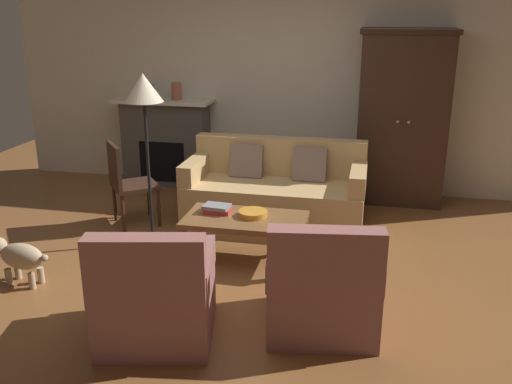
# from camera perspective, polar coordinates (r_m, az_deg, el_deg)

# --- Properties ---
(ground_plane) EXTENTS (9.60, 9.60, 0.00)m
(ground_plane) POSITION_cam_1_polar(r_m,az_deg,el_deg) (5.03, -1.60, -7.86)
(ground_plane) COLOR brown
(back_wall) EXTENTS (7.20, 0.10, 2.80)m
(back_wall) POSITION_cam_1_polar(r_m,az_deg,el_deg) (7.07, 3.29, 11.62)
(back_wall) COLOR silver
(back_wall) RESTS_ON ground
(fireplace) EXTENTS (1.26, 0.48, 1.12)m
(fireplace) POSITION_cam_1_polar(r_m,az_deg,el_deg) (7.37, -9.18, 5.13)
(fireplace) COLOR #4C4947
(fireplace) RESTS_ON ground
(armoire) EXTENTS (1.06, 0.57, 2.01)m
(armoire) POSITION_cam_1_polar(r_m,az_deg,el_deg) (6.72, 14.74, 7.33)
(armoire) COLOR #382319
(armoire) RESTS_ON ground
(couch) EXTENTS (1.92, 0.86, 0.86)m
(couch) POSITION_cam_1_polar(r_m,az_deg,el_deg) (6.05, 1.99, -0.02)
(couch) COLOR tan
(couch) RESTS_ON ground
(coffee_table) EXTENTS (1.10, 0.60, 0.42)m
(coffee_table) POSITION_cam_1_polar(r_m,az_deg,el_deg) (5.06, -1.11, -3.18)
(coffee_table) COLOR brown
(coffee_table) RESTS_ON ground
(fruit_bowl) EXTENTS (0.26, 0.26, 0.05)m
(fruit_bowl) POSITION_cam_1_polar(r_m,az_deg,el_deg) (5.06, -0.32, -2.21)
(fruit_bowl) COLOR orange
(fruit_bowl) RESTS_ON coffee_table
(book_stack) EXTENTS (0.26, 0.19, 0.07)m
(book_stack) POSITION_cam_1_polar(r_m,az_deg,el_deg) (5.16, -4.01, -1.71)
(book_stack) COLOR #B73833
(book_stack) RESTS_ON coffee_table
(mantel_vase_slate) EXTENTS (0.12, 0.12, 0.18)m
(mantel_vase_slate) POSITION_cam_1_polar(r_m,az_deg,el_deg) (7.31, -10.82, 10.05)
(mantel_vase_slate) COLOR #565B66
(mantel_vase_slate) RESTS_ON fireplace
(mantel_vase_terracotta) EXTENTS (0.13, 0.13, 0.22)m
(mantel_vase_terracotta) POSITION_cam_1_polar(r_m,az_deg,el_deg) (7.17, -8.13, 10.18)
(mantel_vase_terracotta) COLOR #A86042
(mantel_vase_terracotta) RESTS_ON fireplace
(armchair_near_left) EXTENTS (0.91, 0.91, 0.88)m
(armchair_near_left) POSITION_cam_1_polar(r_m,az_deg,el_deg) (3.97, -10.23, -10.62)
(armchair_near_left) COLOR #935B56
(armchair_near_left) RESTS_ON ground
(armchair_near_right) EXTENTS (0.87, 0.87, 0.88)m
(armchair_near_right) POSITION_cam_1_polar(r_m,az_deg,el_deg) (4.05, 6.76, -9.85)
(armchair_near_right) COLOR #935B56
(armchair_near_right) RESTS_ON ground
(side_chair_wooden) EXTENTS (0.62, 0.62, 0.90)m
(side_chair_wooden) POSITION_cam_1_polar(r_m,az_deg,el_deg) (6.00, -13.14, 1.29)
(side_chair_wooden) COLOR #382319
(side_chair_wooden) RESTS_ON ground
(floor_lamp) EXTENTS (0.36, 0.36, 1.66)m
(floor_lamp) POSITION_cam_1_polar(r_m,az_deg,el_deg) (5.27, -11.39, 9.39)
(floor_lamp) COLOR black
(floor_lamp) RESTS_ON ground
(dog) EXTENTS (0.57, 0.25, 0.39)m
(dog) POSITION_cam_1_polar(r_m,az_deg,el_deg) (5.09, -23.10, -6.07)
(dog) COLOR tan
(dog) RESTS_ON ground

